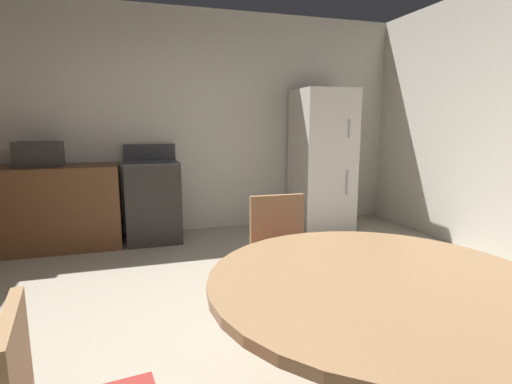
# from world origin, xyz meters

# --- Properties ---
(ground_plane) EXTENTS (14.00, 14.00, 0.00)m
(ground_plane) POSITION_xyz_m (0.00, 0.00, 0.00)
(ground_plane) COLOR #A89E89
(wall_back) EXTENTS (6.02, 0.12, 2.70)m
(wall_back) POSITION_xyz_m (0.00, 2.97, 1.35)
(wall_back) COLOR beige
(wall_back) RESTS_ON ground
(kitchen_counter) EXTENTS (1.99, 0.60, 0.90)m
(kitchen_counter) POSITION_xyz_m (-1.71, 2.57, 0.45)
(kitchen_counter) COLOR brown
(kitchen_counter) RESTS_ON ground
(oven_range) EXTENTS (0.60, 0.60, 1.10)m
(oven_range) POSITION_xyz_m (-0.37, 2.58, 0.47)
(oven_range) COLOR #2D2B28
(oven_range) RESTS_ON ground
(refrigerator) EXTENTS (0.68, 0.68, 1.76)m
(refrigerator) POSITION_xyz_m (1.74, 2.52, 0.88)
(refrigerator) COLOR silver
(refrigerator) RESTS_ON ground
(microwave) EXTENTS (0.44, 0.32, 0.26)m
(microwave) POSITION_xyz_m (-1.50, 2.57, 1.03)
(microwave) COLOR #2D2B28
(microwave) RESTS_ON kitchen_counter
(dining_table) EXTENTS (1.33, 1.33, 0.76)m
(dining_table) POSITION_xyz_m (0.33, -0.79, 0.61)
(dining_table) COLOR #9E754C
(dining_table) RESTS_ON ground
(chair_north) EXTENTS (0.41, 0.41, 0.87)m
(chair_north) POSITION_xyz_m (0.36, 0.32, 0.50)
(chair_north) COLOR #9E754C
(chair_north) RESTS_ON ground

